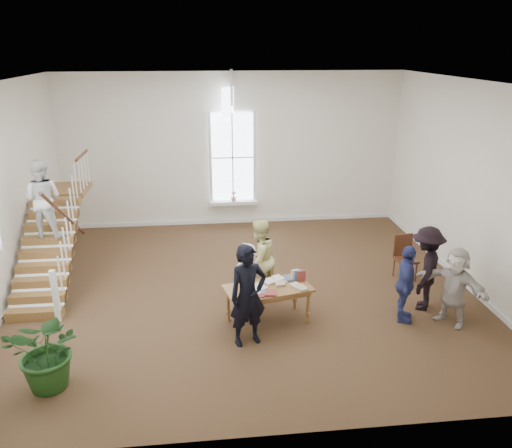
{
  "coord_description": "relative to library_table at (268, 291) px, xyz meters",
  "views": [
    {
      "loc": [
        -0.89,
        -10.05,
        5.21
      ],
      "look_at": [
        0.26,
        0.4,
        1.41
      ],
      "focal_mm": 35.0,
      "sensor_mm": 36.0,
      "label": 1
    }
  ],
  "objects": [
    {
      "name": "side_chair",
      "position": [
        3.43,
        1.66,
        -0.1
      ],
      "size": [
        0.5,
        0.5,
        1.05
      ],
      "rotation": [
        0.0,
        0.0,
        0.1
      ],
      "color": "#3E2010",
      "rests_on": "ground"
    },
    {
      "name": "library_table",
      "position": [
        0.0,
        0.0,
        0.0
      ],
      "size": [
        1.8,
        1.19,
        0.83
      ],
      "rotation": [
        0.0,
        0.0,
        0.24
      ],
      "color": "brown",
      "rests_on": "ground"
    },
    {
      "name": "police_officer",
      "position": [
        -0.46,
        -0.65,
        0.27
      ],
      "size": [
        0.81,
        0.66,
        1.93
      ],
      "primitive_type": "imported",
      "rotation": [
        0.0,
        0.0,
        0.31
      ],
      "color": "black",
      "rests_on": "ground"
    },
    {
      "name": "staircase",
      "position": [
        -4.64,
        2.22,
        0.93
      ],
      "size": [
        1.1,
        4.1,
        2.92
      ],
      "color": "brown",
      "rests_on": "ground"
    },
    {
      "name": "woman_cluster_b",
      "position": [
        3.27,
        0.25,
        0.2
      ],
      "size": [
        1.16,
        1.33,
        1.78
      ],
      "primitive_type": "imported",
      "rotation": [
        0.0,
        0.0,
        4.17
      ],
      "color": "black",
      "rests_on": "ground"
    },
    {
      "name": "person_yellow",
      "position": [
        -0.06,
        1.1,
        0.19
      ],
      "size": [
        1.09,
        1.05,
        1.77
      ],
      "primitive_type": "imported",
      "rotation": [
        0.0,
        0.0,
        3.78
      ],
      "color": "#EAE592",
      "rests_on": "ground"
    },
    {
      "name": "elderly_woman",
      "position": [
        -0.36,
        0.6,
        0.03
      ],
      "size": [
        0.84,
        0.75,
        1.45
      ],
      "primitive_type": "imported",
      "rotation": [
        0.0,
        0.0,
        3.67
      ],
      "color": "silver",
      "rests_on": "ground"
    },
    {
      "name": "woman_cluster_c",
      "position": [
        3.57,
        -0.4,
        0.1
      ],
      "size": [
        1.23,
        1.48,
        1.59
      ],
      "primitive_type": "imported",
      "rotation": [
        0.0,
        0.0,
        5.32
      ],
      "color": "beige",
      "rests_on": "ground"
    },
    {
      "name": "woman_cluster_a",
      "position": [
        2.67,
        -0.2,
        0.1
      ],
      "size": [
        0.7,
        1.01,
        1.59
      ],
      "primitive_type": "imported",
      "rotation": [
        0.0,
        0.0,
        1.21
      ],
      "color": "navy",
      "rests_on": "ground"
    },
    {
      "name": "ground",
      "position": [
        -0.29,
        1.47,
        -0.69
      ],
      "size": [
        10.0,
        10.0,
        0.0
      ],
      "primitive_type": "plane",
      "color": "#45291B",
      "rests_on": "ground"
    },
    {
      "name": "floor_plant",
      "position": [
        -3.69,
        -1.58,
        -0.02
      ],
      "size": [
        1.43,
        1.31,
        1.34
      ],
      "primitive_type": "imported",
      "rotation": [
        0.0,
        0.0,
        -0.25
      ],
      "color": "#193E13",
      "rests_on": "ground"
    },
    {
      "name": "room_shell",
      "position": [
        -0.29,
        5.86,
        -0.29
      ],
      "size": [
        10.49,
        10.0,
        10.0
      ],
      "color": "silver",
      "rests_on": "ground"
    }
  ]
}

